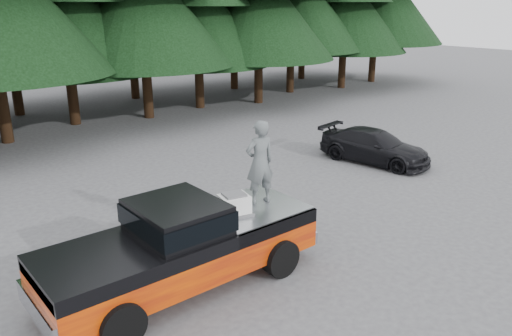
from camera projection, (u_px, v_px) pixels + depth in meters
ground at (229, 265)px, 11.38m from camera, size 120.00×120.00×0.00m
pickup_truck at (183, 258)px, 10.34m from camera, size 6.00×2.04×1.33m
truck_cab at (177, 216)px, 9.97m from camera, size 1.66×1.90×0.59m
air_compressor at (234, 205)px, 10.73m from camera, size 0.70×0.62×0.42m
man_on_bed at (260, 162)px, 11.14m from camera, size 0.77×0.57×1.93m
parked_car at (374, 146)px, 18.55m from camera, size 2.39×4.41×1.21m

